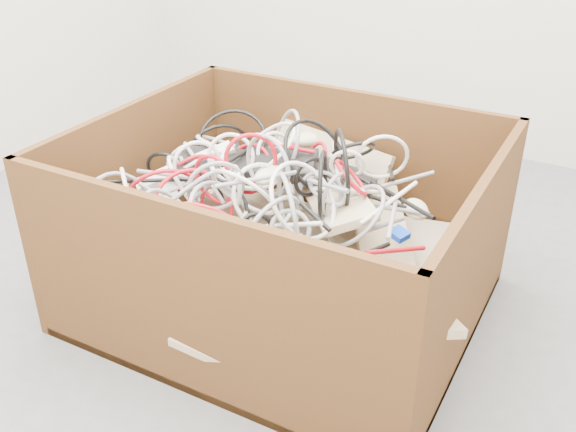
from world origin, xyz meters
The scene contains 8 objects.
ground centered at (0.00, 0.00, 0.00)m, with size 3.00×3.00×0.00m, color #545456.
cardboard_box centered at (0.04, 0.02, 0.15)m, with size 1.11×0.92×0.56m.
keyboard_pile centered at (0.04, 0.07, 0.28)m, with size 1.18×0.91×0.35m.
mice_scatter centered at (0.08, 0.00, 0.36)m, with size 0.89×0.89×0.19m.
power_strip_left centered at (-0.29, 0.03, 0.38)m, with size 0.31×0.06×0.04m, color white.
power_strip_right centered at (-0.26, -0.10, 0.32)m, with size 0.25×0.05×0.04m, color white.
vga_plug centered at (0.40, 0.01, 0.35)m, with size 0.04×0.04×0.02m, color #0D3AC7.
cable_tangle centered at (-0.06, 0.00, 0.40)m, with size 0.99×0.79×0.42m.
Camera 1 is at (0.85, -1.42, 1.23)m, focal length 41.19 mm.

